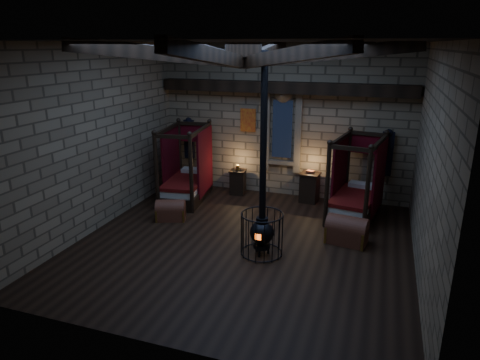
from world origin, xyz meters
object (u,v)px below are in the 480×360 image
(trunk_right, at_px, (347,231))
(trunk_left, at_px, (171,211))
(bed_right, at_px, (355,198))
(stove, at_px, (262,228))
(bed_left, at_px, (187,182))

(trunk_right, bearing_deg, trunk_left, -170.03)
(bed_right, relative_size, stove, 0.51)
(bed_left, xyz_separation_m, trunk_right, (4.51, -1.44, -0.22))
(bed_right, bearing_deg, trunk_left, -149.16)
(bed_right, xyz_separation_m, trunk_left, (-4.28, -1.68, -0.27))
(trunk_right, relative_size, stove, 0.23)
(trunk_right, bearing_deg, bed_right, 97.52)
(trunk_left, height_order, trunk_right, trunk_right)
(trunk_left, bearing_deg, bed_right, 1.91)
(bed_right, height_order, trunk_left, bed_right)
(trunk_left, bearing_deg, bed_left, 80.79)
(trunk_left, bearing_deg, trunk_right, -18.66)
(trunk_left, bearing_deg, stove, -41.15)
(bed_left, height_order, trunk_left, bed_left)
(trunk_right, bearing_deg, stove, -136.30)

